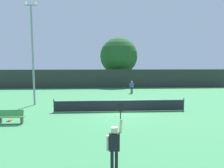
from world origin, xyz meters
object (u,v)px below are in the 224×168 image
at_px(player_receiving, 132,86).
at_px(light_pole, 33,49).
at_px(large_tree, 119,56).
at_px(parked_car_near, 65,79).
at_px(parked_car_mid, 141,79).
at_px(parked_car_far, 160,79).
at_px(player_serving, 115,143).
at_px(spare_racket, 10,120).
at_px(tennis_ball, 115,116).
at_px(courtside_bench, 11,117).

distance_m(player_receiving, light_pole, 13.30).
height_order(player_receiving, light_pole, light_pole).
relative_size(large_tree, parked_car_near, 2.01).
relative_size(player_receiving, parked_car_mid, 0.37).
height_order(large_tree, parked_car_mid, large_tree).
bearing_deg(light_pole, parked_car_far, 47.33).
bearing_deg(light_pole, player_serving, -61.58).
distance_m(player_serving, spare_racket, 9.94).
distance_m(light_pole, parked_car_mid, 25.29).
xyz_separation_m(tennis_ball, spare_racket, (-7.41, -0.58, -0.01)).
height_order(player_receiving, parked_car_mid, parked_car_mid).
bearing_deg(large_tree, spare_racket, -113.15).
relative_size(spare_racket, light_pole, 0.05).
xyz_separation_m(large_tree, parked_car_near, (-10.32, 3.56, -4.45)).
relative_size(player_receiving, parked_car_far, 0.38).
distance_m(player_serving, light_pole, 14.90).
xyz_separation_m(spare_racket, courtside_bench, (0.37, -0.73, 0.46)).
distance_m(player_receiving, spare_racket, 16.20).
distance_m(large_tree, parked_car_far, 9.98).
height_order(tennis_ball, parked_car_mid, parked_car_mid).
height_order(tennis_ball, light_pole, light_pole).
xyz_separation_m(player_serving, spare_racket, (-6.80, 7.17, -1.12)).
bearing_deg(player_receiving, parked_car_mid, -106.33).
height_order(courtside_bench, light_pole, light_pole).
bearing_deg(light_pole, tennis_ball, -33.05).
xyz_separation_m(parked_car_near, parked_car_mid, (14.99, -0.67, 0.00)).
bearing_deg(tennis_ball, parked_car_far, 66.18).
distance_m(player_serving, parked_car_mid, 33.70).
bearing_deg(parked_car_mid, tennis_ball, -99.93).
distance_m(tennis_ball, parked_car_near, 26.98).
bearing_deg(player_receiving, tennis_ball, 75.23).
bearing_deg(player_receiving, light_pole, 33.29).
relative_size(player_receiving, parked_car_near, 0.38).
height_order(player_serving, player_receiving, player_serving).
height_order(player_serving, spare_racket, player_serving).
distance_m(courtside_bench, parked_car_far, 31.59).
xyz_separation_m(tennis_ball, light_pole, (-7.41, 4.82, 5.32)).
distance_m(spare_racket, large_tree, 25.31).
height_order(player_serving, parked_car_mid, player_serving).
relative_size(courtside_bench, large_tree, 0.21).
bearing_deg(spare_racket, tennis_ball, 4.46).
bearing_deg(parked_car_near, light_pole, -91.12).
bearing_deg(courtside_bench, large_tree, 68.27).
height_order(light_pole, parked_car_far, light_pole).
height_order(player_serving, parked_car_far, player_serving).
relative_size(courtside_bench, parked_car_near, 0.42).
relative_size(player_serving, parked_car_far, 0.61).
distance_m(spare_racket, parked_car_near, 26.36).
distance_m(parked_car_near, parked_car_mid, 15.01).
relative_size(light_pole, large_tree, 1.11).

